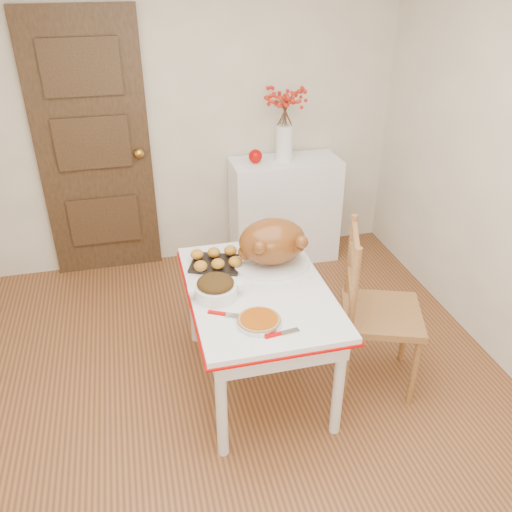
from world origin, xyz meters
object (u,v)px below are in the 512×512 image
object	(u,v)px
sideboard	(284,210)
pumpkin_pie	(259,320)
kitchen_table	(258,336)
turkey_platter	(272,244)
chair_oak	(382,311)

from	to	relation	value
sideboard	pumpkin_pie	bearing A→B (deg)	-110.61
kitchen_table	turkey_platter	distance (m)	0.56
kitchen_table	pumpkin_pie	distance (m)	0.50
turkey_platter	pumpkin_pie	xyz separation A→B (m)	(-0.22, -0.55, -0.12)
sideboard	turkey_platter	distance (m)	1.41
chair_oak	kitchen_table	bearing A→B (deg)	98.02
sideboard	pumpkin_pie	size ratio (longest dim) A/B	3.89
sideboard	kitchen_table	xyz separation A→B (m)	(-0.61, -1.49, -0.10)
turkey_platter	pumpkin_pie	distance (m)	0.61
chair_oak	turkey_platter	size ratio (longest dim) A/B	2.20
sideboard	turkey_platter	xyz separation A→B (m)	(-0.46, -1.27, 0.40)
kitchen_table	sideboard	bearing A→B (deg)	67.85
turkey_platter	kitchen_table	bearing A→B (deg)	-138.23
kitchen_table	chair_oak	xyz separation A→B (m)	(0.72, -0.15, 0.17)
sideboard	kitchen_table	size ratio (longest dim) A/B	0.76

